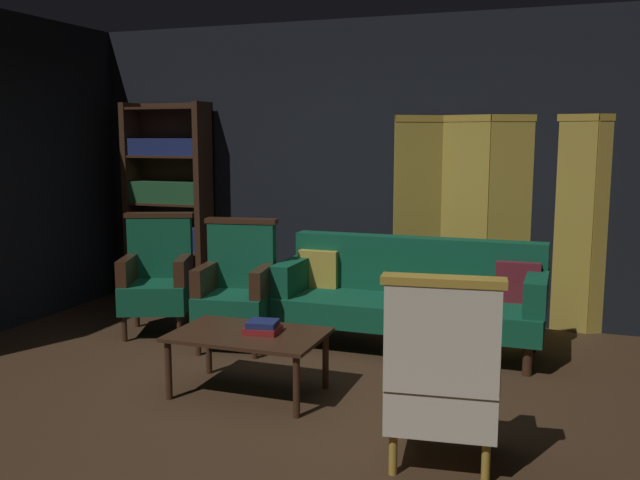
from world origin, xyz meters
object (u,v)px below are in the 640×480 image
bookshelf (169,201)px  coffee_table (248,340)px  armchair_wing_right (237,288)px  book_navy_cloth (263,324)px  armchair_gilt_accent (442,375)px  armchair_wing_left (158,277)px  folding_screen (514,219)px  velvet_couch (411,293)px  book_red_leather (263,330)px

bookshelf → coffee_table: bearing=-48.3°
armchair_wing_right → book_navy_cloth: bearing=-54.8°
armchair_gilt_accent → armchair_wing_left: size_ratio=1.00×
folding_screen → bookshelf: bearing=-177.2°
velvet_couch → armchair_gilt_accent: 2.08m
velvet_couch → book_red_leather: (-0.70, -1.37, -0.01)m
velvet_couch → coffee_table: bearing=-119.3°
folding_screen → armchair_gilt_accent: size_ratio=2.04×
armchair_wing_left → armchair_wing_right: same height
folding_screen → coffee_table: 2.83m
coffee_table → armchair_wing_left: size_ratio=0.96×
bookshelf → book_navy_cloth: size_ratio=10.64×
folding_screen → book_red_leather: 2.74m
folding_screen → armchair_gilt_accent: folding_screen is taller
bookshelf → armchair_wing_right: size_ratio=1.97×
armchair_gilt_accent → armchair_wing_left: bearing=148.8°
bookshelf → velvet_couch: size_ratio=0.97×
folding_screen → book_navy_cloth: 2.73m
armchair_wing_right → book_navy_cloth: (0.64, -0.91, -0.01)m
armchair_wing_left → book_navy_cloth: (1.49, -1.06, -0.01)m
armchair_wing_right → folding_screen: bearing=33.5°
armchair_wing_left → armchair_gilt_accent: bearing=-31.2°
armchair_wing_right → armchair_wing_left: bearing=169.7°
armchair_wing_right → book_red_leather: size_ratio=4.65×
armchair_wing_right → book_red_leather: armchair_wing_right is taller
coffee_table → armchair_wing_left: (-1.40, 1.10, 0.12)m
coffee_table → book_red_leather: 0.12m
coffee_table → armchair_wing_left: 1.78m
velvet_couch → coffee_table: (-0.79, -1.40, -0.08)m
folding_screen → book_navy_cloth: bearing=-121.9°
velvet_couch → armchair_wing_left: (-2.19, -0.31, 0.04)m
armchair_wing_left → book_navy_cloth: 1.83m
bookshelf → book_navy_cloth: (2.00, -2.11, -0.57)m
folding_screen → velvet_couch: 1.28m
armchair_gilt_accent → book_navy_cloth: (-1.30, 0.62, -0.01)m
velvet_couch → book_navy_cloth: (-0.70, -1.37, 0.03)m
book_navy_cloth → bookshelf: bearing=133.5°
book_red_leather → book_navy_cloth: bearing=0.0°
book_red_leather → folding_screen: bearing=58.1°
folding_screen → bookshelf: 3.43m
coffee_table → armchair_wing_left: armchair_wing_left is taller
coffee_table → book_navy_cloth: (0.09, 0.03, 0.11)m
velvet_couch → armchair_gilt_accent: bearing=-73.2°
velvet_couch → book_red_leather: bearing=-117.0°
bookshelf → armchair_gilt_accent: size_ratio=1.97×
velvet_couch → book_navy_cloth: size_ratio=11.01×
armchair_gilt_accent → armchair_wing_right: 2.47m
folding_screen → armchair_wing_left: bearing=-157.3°
coffee_table → armchair_gilt_accent: bearing=-23.0°
bookshelf → book_red_leather: (2.00, -2.11, -0.61)m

